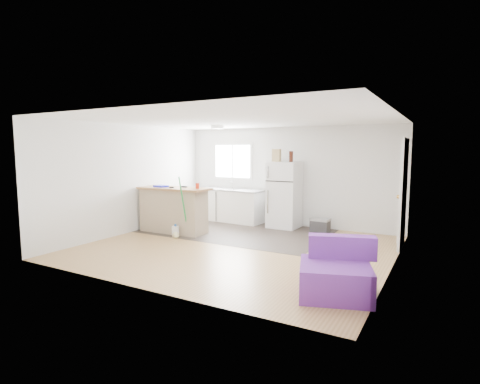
% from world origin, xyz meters
% --- Properties ---
extents(room, '(5.51, 5.01, 2.41)m').
position_xyz_m(room, '(0.00, 0.00, 1.20)').
color(room, '#9C7341').
rests_on(room, ground).
extents(vinyl_zone, '(4.05, 2.50, 0.00)m').
position_xyz_m(vinyl_zone, '(-0.73, 1.25, 0.00)').
color(vinyl_zone, '#2E2823').
rests_on(vinyl_zone, floor).
extents(window, '(1.18, 0.06, 0.98)m').
position_xyz_m(window, '(-1.55, 2.49, 1.55)').
color(window, white).
rests_on(window, back_wall).
extents(interior_door, '(0.11, 0.92, 2.10)m').
position_xyz_m(interior_door, '(2.72, 1.55, 1.02)').
color(interior_door, white).
rests_on(interior_door, right_wall).
extents(ceiling_fixture, '(0.30, 0.30, 0.07)m').
position_xyz_m(ceiling_fixture, '(-1.20, 1.20, 2.36)').
color(ceiling_fixture, white).
rests_on(ceiling_fixture, ceiling).
extents(kitchen_cabinets, '(1.92, 0.72, 1.11)m').
position_xyz_m(kitchen_cabinets, '(-1.50, 2.21, 0.43)').
color(kitchen_cabinets, white).
rests_on(kitchen_cabinets, floor).
extents(peninsula, '(1.67, 0.68, 1.02)m').
position_xyz_m(peninsula, '(-1.90, 0.46, 0.51)').
color(peninsula, tan).
rests_on(peninsula, floor).
extents(refrigerator, '(0.70, 0.67, 1.57)m').
position_xyz_m(refrigerator, '(0.06, 2.16, 0.78)').
color(refrigerator, white).
rests_on(refrigerator, floor).
extents(cooler, '(0.44, 0.31, 0.32)m').
position_xyz_m(cooler, '(0.99, 2.04, 0.16)').
color(cooler, '#2E2E30').
rests_on(cooler, floor).
extents(purple_seat, '(1.09, 1.07, 0.72)m').
position_xyz_m(purple_seat, '(2.26, -1.42, 0.26)').
color(purple_seat, '#6C2E98').
rests_on(purple_seat, floor).
extents(cleaner_jug, '(0.16, 0.14, 0.29)m').
position_xyz_m(cleaner_jug, '(-1.54, 0.06, 0.12)').
color(cleaner_jug, silver).
rests_on(cleaner_jug, floor).
extents(mop, '(0.23, 0.37, 1.31)m').
position_xyz_m(mop, '(-1.46, 0.04, 0.23)').
color(mop, green).
rests_on(mop, floor).
extents(red_cup, '(0.09, 0.09, 0.12)m').
position_xyz_m(red_cup, '(-1.27, 0.49, 1.08)').
color(red_cup, red).
rests_on(red_cup, peninsula).
extents(blue_tray, '(0.33, 0.26, 0.04)m').
position_xyz_m(blue_tray, '(-2.21, 0.41, 1.03)').
color(blue_tray, '#1619CE').
rests_on(blue_tray, peninsula).
extents(tool_a, '(0.15, 0.07, 0.03)m').
position_xyz_m(tool_a, '(-1.70, 0.59, 1.03)').
color(tool_a, black).
rests_on(tool_a, peninsula).
extents(tool_b, '(0.11, 0.07, 0.03)m').
position_xyz_m(tool_b, '(-1.87, 0.36, 1.03)').
color(tool_b, black).
rests_on(tool_b, peninsula).
extents(cardboard_box, '(0.21, 0.12, 0.30)m').
position_xyz_m(cardboard_box, '(-0.14, 2.14, 1.72)').
color(cardboard_box, tan).
rests_on(cardboard_box, refrigerator).
extents(bottle_left, '(0.08, 0.08, 0.25)m').
position_xyz_m(bottle_left, '(0.25, 2.11, 1.69)').
color(bottle_left, '#39150A').
rests_on(bottle_left, refrigerator).
extents(bottle_right, '(0.08, 0.08, 0.25)m').
position_xyz_m(bottle_right, '(0.23, 2.10, 1.69)').
color(bottle_right, '#39150A').
rests_on(bottle_right, refrigerator).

